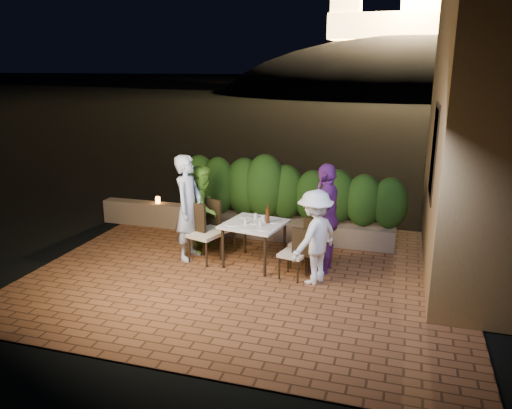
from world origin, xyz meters
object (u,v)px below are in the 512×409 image
at_px(diner_blue, 189,208).
at_px(chair_left_front, 205,233).
at_px(chair_left_back, 220,227).
at_px(chair_right_front, 293,253).
at_px(chair_right_back, 305,243).
at_px(beer_bottle, 268,214).
at_px(parapet_lamp, 158,200).
at_px(diner_green, 203,208).
at_px(diner_white, 315,237).
at_px(dining_table, 254,244).
at_px(diner_purple, 326,218).
at_px(bowl, 261,217).

bearing_deg(diner_blue, chair_left_front, -102.92).
distance_m(chair_left_back, chair_right_front, 1.72).
bearing_deg(chair_right_back, beer_bottle, 18.11).
relative_size(chair_right_front, chair_right_back, 0.95).
bearing_deg(parapet_lamp, chair_left_front, -42.66).
height_order(diner_green, diner_white, diner_green).
height_order(dining_table, chair_left_back, chair_left_back).
distance_m(chair_left_front, diner_green, 0.69).
bearing_deg(diner_white, beer_bottle, -92.83).
bearing_deg(diner_purple, diner_white, -5.70).
distance_m(beer_bottle, chair_right_back, 0.79).
xyz_separation_m(chair_right_back, parapet_lamp, (-3.48, 1.39, 0.12)).
distance_m(chair_left_back, chair_right_back, 1.66).
distance_m(chair_left_back, diner_blue, 0.74).
distance_m(dining_table, diner_purple, 1.33).
bearing_deg(diner_white, diner_green, -85.42).
height_order(beer_bottle, diner_white, diner_white).
distance_m(chair_right_front, diner_green, 2.10).
height_order(chair_left_front, parapet_lamp, chair_left_front).
bearing_deg(parapet_lamp, dining_table, -29.44).
distance_m(beer_bottle, chair_right_front, 0.85).
height_order(beer_bottle, chair_right_back, beer_bottle).
height_order(dining_table, diner_green, diner_green).
height_order(chair_right_back, diner_purple, diner_purple).
xyz_separation_m(diner_blue, parapet_lamp, (-1.42, 1.52, -0.37)).
xyz_separation_m(chair_right_back, diner_purple, (0.34, 0.03, 0.46)).
height_order(dining_table, parapet_lamp, dining_table).
bearing_deg(diner_purple, parapet_lamp, -107.27).
bearing_deg(beer_bottle, diner_purple, 3.19).
height_order(bowl, chair_right_front, chair_right_front).
bearing_deg(chair_right_front, dining_table, -13.98).
bearing_deg(beer_bottle, chair_left_back, 162.38).
distance_m(chair_left_front, diner_blue, 0.53).
bearing_deg(chair_left_front, dining_table, 25.83).
relative_size(chair_right_back, diner_blue, 0.48).
bearing_deg(diner_blue, chair_left_back, -44.38).
xyz_separation_m(beer_bottle, chair_left_front, (-1.09, -0.18, -0.39)).
bearing_deg(diner_white, chair_left_back, -87.10).
bearing_deg(chair_right_back, diner_white, 131.92).
bearing_deg(chair_left_front, parapet_lamp, 154.61).
xyz_separation_m(beer_bottle, chair_right_back, (0.64, 0.03, -0.46)).
distance_m(beer_bottle, bowl, 0.33).
distance_m(dining_table, diner_blue, 1.32).
relative_size(diner_purple, parapet_lamp, 13.11).
bearing_deg(chair_left_back, bowl, 15.92).
bearing_deg(chair_left_back, beer_bottle, 4.20).
relative_size(chair_left_back, diner_white, 0.65).
bearing_deg(beer_bottle, parapet_lamp, 153.35).
distance_m(chair_right_front, parapet_lamp, 3.86).
bearing_deg(diner_blue, chair_right_back, -85.03).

